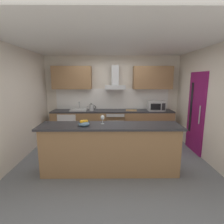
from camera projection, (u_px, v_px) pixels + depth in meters
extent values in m
cube|color=slate|center=(113.00, 157.00, 4.41)|extent=(5.29, 4.43, 0.02)
cube|color=white|center=(113.00, 45.00, 3.92)|extent=(5.29, 4.43, 0.02)
cube|color=silver|center=(112.00, 96.00, 5.91)|extent=(5.29, 0.12, 2.60)
cube|color=silver|center=(18.00, 104.00, 4.15)|extent=(0.12, 4.43, 2.60)
cube|color=silver|center=(207.00, 104.00, 4.19)|extent=(0.12, 4.43, 2.60)
cube|color=white|center=(112.00, 99.00, 5.85)|extent=(3.65, 0.02, 0.66)
cube|color=olive|center=(112.00, 125.00, 5.70)|extent=(3.78, 0.60, 0.86)
cube|color=#28282D|center=(112.00, 111.00, 5.62)|extent=(3.78, 0.60, 0.04)
cube|color=olive|center=(110.00, 150.00, 3.59)|extent=(2.68, 0.52, 0.96)
cube|color=#28282D|center=(110.00, 126.00, 3.50)|extent=(2.78, 0.64, 0.04)
cube|color=olive|center=(72.00, 78.00, 5.56)|extent=(1.21, 0.32, 0.70)
cube|color=olive|center=(153.00, 78.00, 5.58)|extent=(1.21, 0.32, 0.70)
cube|color=#7A1456|center=(196.00, 113.00, 4.57)|extent=(0.04, 0.85, 2.05)
cube|color=black|center=(191.00, 107.00, 4.79)|extent=(0.01, 0.11, 1.31)
cylinder|color=#B7BABC|center=(200.00, 115.00, 4.30)|extent=(0.03, 0.03, 0.45)
cube|color=slate|center=(115.00, 124.00, 5.68)|extent=(0.60, 0.56, 0.80)
cube|color=black|center=(115.00, 129.00, 5.40)|extent=(0.50, 0.02, 0.48)
cube|color=#B7BABC|center=(115.00, 115.00, 5.33)|extent=(0.54, 0.02, 0.09)
cylinder|color=#B7BABC|center=(115.00, 121.00, 5.32)|extent=(0.49, 0.02, 0.02)
cube|color=white|center=(69.00, 125.00, 5.67)|extent=(0.58, 0.56, 0.85)
cube|color=silver|center=(67.00, 128.00, 5.39)|extent=(0.55, 0.02, 0.80)
cylinder|color=#B7BABC|center=(74.00, 127.00, 5.36)|extent=(0.02, 0.02, 0.38)
cube|color=#B7BABC|center=(156.00, 106.00, 5.55)|extent=(0.50, 0.36, 0.30)
cube|color=black|center=(156.00, 107.00, 5.36)|extent=(0.30, 0.02, 0.19)
cube|color=black|center=(164.00, 107.00, 5.36)|extent=(0.10, 0.01, 0.21)
cube|color=silver|center=(79.00, 110.00, 5.58)|extent=(0.50, 0.40, 0.04)
cylinder|color=#B7BABC|center=(79.00, 106.00, 5.69)|extent=(0.03, 0.03, 0.26)
cylinder|color=#B7BABC|center=(79.00, 102.00, 5.59)|extent=(0.03, 0.16, 0.03)
cylinder|color=#B7BABC|center=(91.00, 108.00, 5.53)|extent=(0.15, 0.15, 0.20)
sphere|color=black|center=(91.00, 104.00, 5.51)|extent=(0.06, 0.06, 0.06)
cone|color=#B7BABC|center=(88.00, 106.00, 5.52)|extent=(0.09, 0.04, 0.07)
torus|color=black|center=(94.00, 107.00, 5.53)|extent=(0.11, 0.02, 0.11)
cube|color=#B7BABC|center=(115.00, 87.00, 5.56)|extent=(0.62, 0.45, 0.12)
cube|color=#B7BABC|center=(115.00, 75.00, 5.54)|extent=(0.22, 0.22, 0.60)
cylinder|color=silver|center=(103.00, 124.00, 3.58)|extent=(0.07, 0.07, 0.01)
cylinder|color=silver|center=(103.00, 121.00, 3.57)|extent=(0.01, 0.01, 0.09)
ellipsoid|color=silver|center=(103.00, 117.00, 3.55)|extent=(0.08, 0.08, 0.10)
ellipsoid|color=slate|center=(84.00, 124.00, 3.42)|extent=(0.22, 0.22, 0.09)
sphere|color=orange|center=(82.00, 122.00, 3.39)|extent=(0.07, 0.07, 0.07)
sphere|color=orange|center=(86.00, 121.00, 3.44)|extent=(0.06, 0.06, 0.06)
sphere|color=orange|center=(84.00, 122.00, 3.41)|extent=(0.07, 0.07, 0.07)
cube|color=tan|center=(131.00, 110.00, 5.57)|extent=(0.37, 0.27, 0.02)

